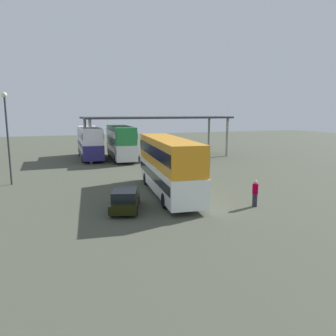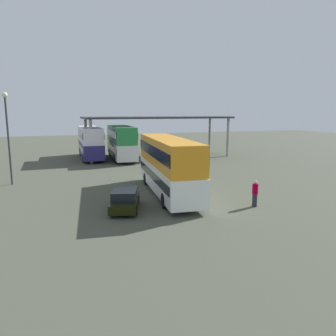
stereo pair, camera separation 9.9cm
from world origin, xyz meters
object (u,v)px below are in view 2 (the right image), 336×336
Objects in this scene: double_decker_main at (168,164)px; lamppost_tall at (7,127)px; parked_hatchback at (125,199)px; double_decker_near_canopy at (90,141)px; pedestrian_waiting at (255,193)px; double_decker_mid_row at (121,141)px.

double_decker_main is 14.04m from lamppost_tall.
double_decker_main reaches higher than parked_hatchback.
double_decker_near_canopy is at bearing 59.26° from lamppost_tall.
pedestrian_waiting is at bearing -162.59° from double_decker_near_canopy.
lamppost_tall reaches higher than pedestrian_waiting.
double_decker_near_canopy reaches higher than parked_hatchback.
pedestrian_waiting is (8.18, -2.19, 0.22)m from parked_hatchback.
lamppost_tall reaches higher than double_decker_near_canopy.
parked_hatchback is at bearing 172.19° from double_decker_mid_row.
double_decker_main is 1.12× the size of double_decker_near_canopy.
lamppost_tall is 4.37× the size of pedestrian_waiting.
double_decker_main is 2.71× the size of parked_hatchback.
double_decker_mid_row is 16.93m from lamppost_tall.
lamppost_tall reaches higher than double_decker_main.
double_decker_mid_row is at bearing 5.06° from double_decker_main.
double_decker_main is at bearing -177.92° from double_decker_mid_row.
double_decker_main is 6.55× the size of pedestrian_waiting.
double_decker_near_canopy is 16.15m from lamppost_tall.
double_decker_main is 6.78m from pedestrian_waiting.
parked_hatchback is at bearing 132.43° from double_decker_main.
double_decker_mid_row reaches higher than double_decker_main.
double_decker_main is at bearing -35.99° from parked_hatchback.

